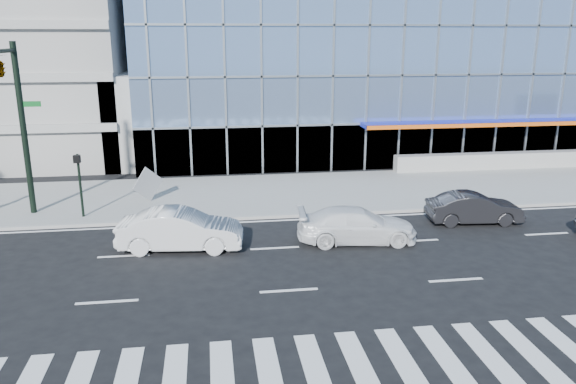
% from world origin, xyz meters
% --- Properties ---
extents(ground, '(160.00, 160.00, 0.00)m').
position_xyz_m(ground, '(0.00, 0.00, 0.00)').
color(ground, black).
rests_on(ground, ground).
extents(sidewalk, '(120.00, 8.00, 0.15)m').
position_xyz_m(sidewalk, '(0.00, 8.00, 0.07)').
color(sidewalk, gray).
rests_on(sidewalk, ground).
extents(theatre_building, '(42.00, 26.00, 15.00)m').
position_xyz_m(theatre_building, '(14.00, 26.00, 7.50)').
color(theatre_building, '#7C9DCE').
rests_on(theatre_building, ground).
extents(ramp_block, '(6.00, 8.00, 6.00)m').
position_xyz_m(ramp_block, '(-6.00, 18.00, 3.00)').
color(ramp_block, gray).
rests_on(ramp_block, ground).
extents(traffic_signal, '(1.14, 5.74, 8.00)m').
position_xyz_m(traffic_signal, '(-11.00, 4.57, 6.16)').
color(traffic_signal, black).
rests_on(traffic_signal, sidewalk).
extents(ped_signal_post, '(0.30, 0.33, 3.00)m').
position_xyz_m(ped_signal_post, '(-8.50, 4.94, 2.14)').
color(ped_signal_post, black).
rests_on(ped_signal_post, sidewalk).
extents(white_suv, '(5.15, 2.44, 1.45)m').
position_xyz_m(white_suv, '(3.50, 0.29, 0.72)').
color(white_suv, white).
rests_on(white_suv, ground).
extents(white_sedan, '(5.13, 2.25, 1.64)m').
position_xyz_m(white_sedan, '(-3.78, 0.47, 0.82)').
color(white_sedan, silver).
rests_on(white_sedan, ground).
extents(dark_sedan, '(4.40, 1.85, 1.41)m').
position_xyz_m(dark_sedan, '(9.50, 1.91, 0.71)').
color(dark_sedan, black).
rests_on(dark_sedan, ground).
extents(tilted_panel, '(1.45, 1.21, 1.83)m').
position_xyz_m(tilted_panel, '(-5.67, 7.12, 1.07)').
color(tilted_panel, '#A9A9A9').
rests_on(tilted_panel, sidewalk).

